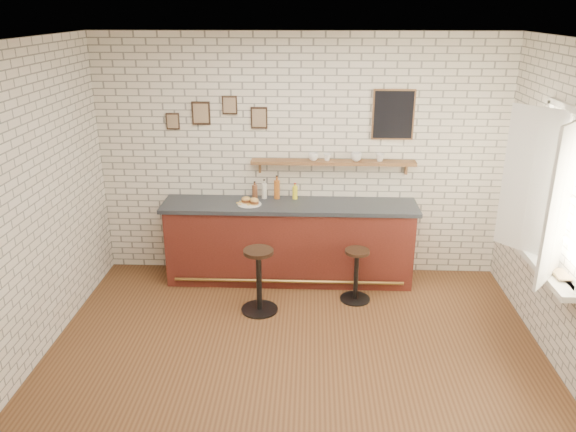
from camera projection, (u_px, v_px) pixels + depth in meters
The scene contains 21 objects.
ground at pixel (295, 356), 5.57m from camera, with size 5.00×5.00×0.00m, color brown.
bar_counter at pixel (289, 242), 6.99m from camera, with size 3.10×0.65×1.01m.
sandwich_plate at pixel (249, 204), 6.78m from camera, with size 0.28×0.28×0.01m, color white.
ciabatta_sandwich at pixel (250, 201), 6.76m from camera, with size 0.24×0.17×0.08m.
potato_chips at pixel (248, 203), 6.78m from camera, with size 0.26×0.17×0.00m.
bitters_bottle_brown at pixel (255, 191), 6.97m from camera, with size 0.07×0.07×0.22m.
bitters_bottle_white at pixel (264, 191), 6.96m from camera, with size 0.06×0.06×0.24m.
bitters_bottle_amber at pixel (277, 189), 6.95m from camera, with size 0.07×0.07×0.30m.
condiment_bottle_yellow at pixel (295, 192), 6.95m from camera, with size 0.06×0.06×0.20m.
bar_stool_left at pixel (259, 278), 6.28m from camera, with size 0.42×0.42×0.75m.
bar_stool_right at pixel (356, 273), 6.53m from camera, with size 0.36×0.36×0.64m.
wall_shelf at pixel (333, 162), 6.81m from camera, with size 2.00×0.18×0.18m.
shelf_cup_a at pixel (313, 157), 6.79m from camera, with size 0.12×0.12×0.09m, color white.
shelf_cup_b at pixel (327, 157), 6.79m from camera, with size 0.09×0.09×0.09m, color white.
shelf_cup_c at pixel (356, 157), 6.77m from camera, with size 0.13×0.13×0.10m, color white.
shelf_cup_d at pixel (380, 157), 6.76m from camera, with size 0.10×0.10×0.09m, color white.
back_wall_decor at pixel (320, 114), 6.69m from camera, with size 2.96×0.02×0.56m.
window_sill at pixel (543, 266), 5.44m from camera, with size 0.20×1.35×0.06m.
casement_window at pixel (552, 193), 5.17m from camera, with size 0.40×1.30×1.56m.
book_lower at pixel (553, 275), 5.17m from camera, with size 0.16×0.22×0.02m, color tan.
book_upper at pixel (554, 274), 5.14m from camera, with size 0.18×0.24×0.02m, color tan.
Camera 1 is at (0.13, -4.72, 3.28)m, focal length 35.00 mm.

